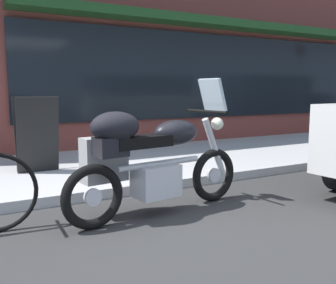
{
  "coord_description": "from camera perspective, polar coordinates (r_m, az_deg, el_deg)",
  "views": [
    {
      "loc": [
        -1.33,
        -2.78,
        1.26
      ],
      "look_at": [
        0.57,
        0.72,
        0.7
      ],
      "focal_mm": 40.19,
      "sensor_mm": 36.0,
      "label": 1
    }
  ],
  "objects": [
    {
      "name": "sandwich_board_sign",
      "position": [
        5.51,
        -19.3,
        1.13
      ],
      "size": [
        0.55,
        0.43,
        1.04
      ],
      "color": "black",
      "rests_on": "sidewalk_curb"
    },
    {
      "name": "touring_motorcycle",
      "position": [
        3.73,
        -3.22,
        -2.31
      ],
      "size": [
        2.07,
        0.65,
        1.38
      ],
      "color": "black",
      "rests_on": "ground_plane"
    },
    {
      "name": "ground_plane",
      "position": [
        3.33,
        -2.85,
        -14.22
      ],
      "size": [
        80.0,
        80.0,
        0.0
      ],
      "primitive_type": "plane",
      "color": "#313131"
    }
  ]
}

